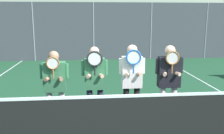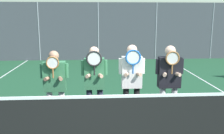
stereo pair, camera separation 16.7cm
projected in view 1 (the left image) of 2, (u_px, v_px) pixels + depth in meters
name	position (u px, v px, depth m)	size (l,w,h in m)	color
hill_distant	(89.00, 26.00, 64.31)	(109.87, 61.04, 21.36)	slate
clubhouse_building	(77.00, 25.00, 21.16)	(20.76, 5.50, 3.39)	beige
fence_back	(93.00, 32.00, 13.72)	(19.43, 0.06, 3.15)	gray
tennis_net	(105.00, 118.00, 4.78)	(10.59, 0.09, 1.03)	gray
court_line_right_sideline	(219.00, 91.00, 8.16)	(0.05, 16.00, 0.01)	white
player_leftmost	(55.00, 82.00, 5.32)	(0.60, 0.34, 1.68)	white
player_center_left	(95.00, 80.00, 5.36)	(0.56, 0.34, 1.76)	#232838
player_center_right	(132.00, 78.00, 5.42)	(0.57, 0.34, 1.80)	black
player_rightmost	(169.00, 77.00, 5.50)	(0.62, 0.34, 1.78)	white
car_far_left	(17.00, 40.00, 16.77)	(4.62, 2.03, 1.65)	navy
car_left_of_center	(94.00, 39.00, 17.06)	(4.40, 2.04, 1.65)	#B2B7BC
car_center	(166.00, 39.00, 17.43)	(4.52, 1.93, 1.65)	maroon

